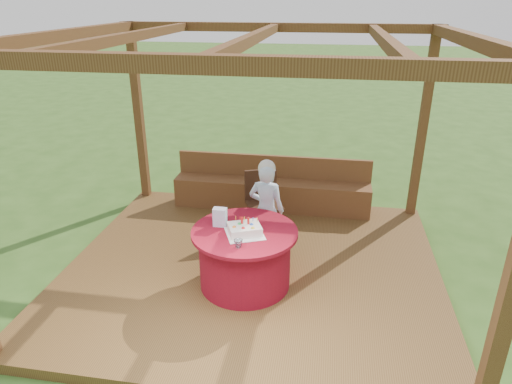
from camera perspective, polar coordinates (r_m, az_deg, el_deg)
ground at (r=5.76m, az=-0.42°, el=-10.17°), size 60.00×60.00×0.00m
deck at (r=5.72m, az=-0.42°, el=-9.67°), size 4.50×4.00×0.12m
pergola at (r=4.86m, az=-0.50°, el=14.23°), size 4.50×4.00×2.72m
bench at (r=7.07m, az=1.96°, el=0.05°), size 3.00×0.42×0.80m
table at (r=5.18m, az=-1.41°, el=-8.15°), size 1.18×1.18×0.69m
chair at (r=6.22m, az=0.84°, el=-0.95°), size 0.58×0.58×0.89m
elderly_woman at (r=5.65m, az=1.30°, el=-1.99°), size 0.48×0.35×1.27m
birthday_cake at (r=4.92m, az=-1.44°, el=-4.69°), size 0.51×0.51×0.18m
gift_bag at (r=5.08m, az=-4.53°, el=-3.15°), size 0.15×0.10×0.21m
drinking_glass at (r=4.68m, az=-2.23°, el=-6.45°), size 0.12×0.12×0.08m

